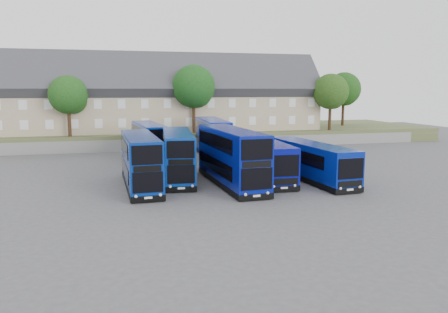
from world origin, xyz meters
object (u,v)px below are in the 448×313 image
at_px(coach_east_a, 261,159).
at_px(tree_west, 69,96).
at_px(dd_front_left, 140,162).
at_px(tree_mid, 194,88).
at_px(tree_far, 344,90).
at_px(tree_east, 331,93).
at_px(dd_front_mid, 178,156).

distance_m(coach_east_a, tree_west, 28.44).
height_order(dd_front_left, tree_west, tree_west).
xyz_separation_m(coach_east_a, tree_west, (-18.15, 21.22, 5.37)).
height_order(tree_mid, tree_far, tree_mid).
height_order(tree_mid, tree_east, tree_mid).
distance_m(dd_front_mid, tree_mid, 22.39).
relative_size(dd_front_mid, coach_east_a, 0.85).
relative_size(dd_front_left, tree_far, 1.24).
bearing_deg(tree_east, dd_front_left, -141.57).
xyz_separation_m(dd_front_left, tree_west, (-7.32, 22.75, 4.97)).
bearing_deg(tree_mid, coach_east_a, -84.36).
distance_m(dd_front_left, dd_front_mid, 4.11).
bearing_deg(tree_east, tree_far, 49.40).
bearing_deg(tree_mid, tree_west, -178.21).
bearing_deg(tree_west, coach_east_a, -49.47).
xyz_separation_m(dd_front_left, coach_east_a, (10.82, 1.53, -0.41)).
xyz_separation_m(dd_front_left, tree_mid, (8.68, 23.25, 5.98)).
distance_m(dd_front_mid, tree_west, 23.58).
relative_size(coach_east_a, tree_west, 1.65).
height_order(dd_front_left, coach_east_a, dd_front_left).
bearing_deg(tree_east, dd_front_mid, -141.11).
distance_m(tree_east, tree_far, 9.23).
bearing_deg(tree_mid, dd_front_left, -110.47).
distance_m(dd_front_left, tree_east, 36.99).
bearing_deg(dd_front_left, tree_west, 105.76).
bearing_deg(dd_front_mid, coach_east_a, -0.81).
bearing_deg(tree_west, dd_front_left, -72.16).
xyz_separation_m(dd_front_left, dd_front_mid, (3.38, 2.34, -0.02)).
distance_m(coach_east_a, tree_mid, 22.75).
xyz_separation_m(dd_front_mid, tree_mid, (5.30, 20.91, 6.00)).
bearing_deg(dd_front_left, tree_mid, 67.45).
relative_size(tree_east, tree_far, 0.94).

